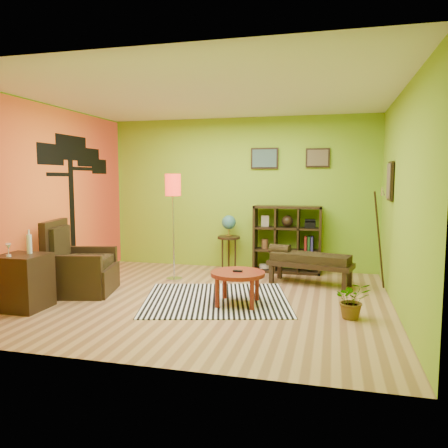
% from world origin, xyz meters
% --- Properties ---
extents(ground, '(5.00, 5.00, 0.00)m').
position_xyz_m(ground, '(0.00, 0.00, 0.00)').
color(ground, tan).
rests_on(ground, ground).
extents(room_shell, '(5.04, 4.54, 2.82)m').
position_xyz_m(room_shell, '(-0.09, 0.01, 1.80)').
color(room_shell, '#89BC25').
rests_on(room_shell, ground).
extents(zebra_rug, '(2.35, 2.19, 0.01)m').
position_xyz_m(zebra_rug, '(0.13, 0.00, 0.01)').
color(zebra_rug, white).
rests_on(zebra_rug, ground).
extents(coffee_table, '(0.73, 0.73, 0.47)m').
position_xyz_m(coffee_table, '(0.47, -0.15, 0.39)').
color(coffee_table, maroon).
rests_on(coffee_table, ground).
extents(armchair, '(1.07, 1.06, 1.08)m').
position_xyz_m(armchair, '(-1.96, -0.12, 0.33)').
color(armchair, black).
rests_on(armchair, ground).
extents(side_cabinet, '(0.60, 0.55, 1.03)m').
position_xyz_m(side_cabinet, '(-2.20, -1.01, 0.36)').
color(side_cabinet, black).
rests_on(side_cabinet, ground).
extents(floor_lamp, '(0.27, 0.27, 1.76)m').
position_xyz_m(floor_lamp, '(-0.86, 0.98, 1.43)').
color(floor_lamp, silver).
rests_on(floor_lamp, ground).
extents(globe_table, '(0.42, 0.42, 1.02)m').
position_xyz_m(globe_table, '(-0.16, 1.98, 0.77)').
color(globe_table, black).
rests_on(globe_table, ground).
extents(cube_shelf, '(1.20, 0.35, 1.20)m').
position_xyz_m(cube_shelf, '(0.91, 2.03, 0.60)').
color(cube_shelf, black).
rests_on(cube_shelf, ground).
extents(bench, '(1.39, 0.78, 0.61)m').
position_xyz_m(bench, '(1.32, 1.21, 0.39)').
color(bench, black).
rests_on(bench, ground).
extents(potted_plant, '(0.50, 0.53, 0.36)m').
position_xyz_m(potted_plant, '(1.94, -0.38, 0.18)').
color(potted_plant, '#26661E').
rests_on(potted_plant, ground).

